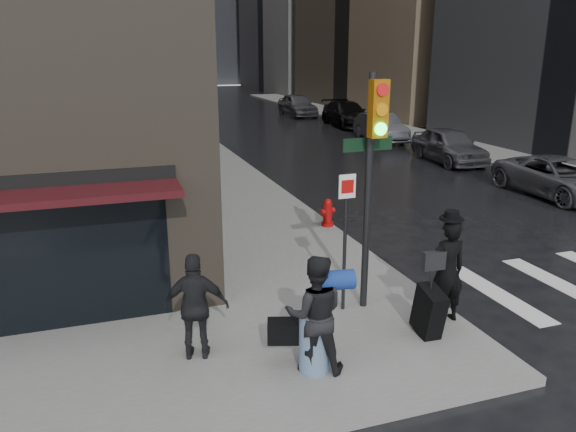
{
  "coord_description": "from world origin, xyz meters",
  "views": [
    {
      "loc": [
        -4.03,
        -7.7,
        4.86
      ],
      "look_at": [
        -0.18,
        3.6,
        1.3
      ],
      "focal_mm": 35.0,
      "sensor_mm": 36.0,
      "label": 1
    }
  ],
  "objects_px": {
    "man_jeans": "(314,314)",
    "parked_car_0": "(559,177)",
    "fire_hydrant": "(328,214)",
    "parked_car_1": "(449,145)",
    "man_overcoat": "(443,277)",
    "traffic_light": "(370,163)",
    "parked_car_4": "(297,105)",
    "parked_car_2": "(381,127)",
    "man_greycoat": "(196,307)",
    "parked_car_3": "(347,114)"
  },
  "relations": [
    {
      "from": "man_overcoat",
      "to": "man_greycoat",
      "type": "bearing_deg",
      "value": -0.8
    },
    {
      "from": "traffic_light",
      "to": "parked_car_0",
      "type": "xyz_separation_m",
      "value": [
        10.28,
        5.97,
        -2.28
      ]
    },
    {
      "from": "fire_hydrant",
      "to": "parked_car_2",
      "type": "relative_size",
      "value": 0.17
    },
    {
      "from": "man_jeans",
      "to": "parked_car_1",
      "type": "bearing_deg",
      "value": -112.43
    },
    {
      "from": "parked_car_0",
      "to": "parked_car_3",
      "type": "xyz_separation_m",
      "value": [
        0.84,
        19.17,
        0.12
      ]
    },
    {
      "from": "parked_car_0",
      "to": "parked_car_1",
      "type": "height_order",
      "value": "parked_car_1"
    },
    {
      "from": "man_jeans",
      "to": "parked_car_4",
      "type": "relative_size",
      "value": 0.38
    },
    {
      "from": "man_jeans",
      "to": "parked_car_2",
      "type": "bearing_deg",
      "value": -102.34
    },
    {
      "from": "fire_hydrant",
      "to": "traffic_light",
      "type": "bearing_deg",
      "value": -104.98
    },
    {
      "from": "fire_hydrant",
      "to": "parked_car_1",
      "type": "xyz_separation_m",
      "value": [
        8.91,
        7.38,
        0.28
      ]
    },
    {
      "from": "fire_hydrant",
      "to": "parked_car_2",
      "type": "distance_m",
      "value": 16.4
    },
    {
      "from": "traffic_light",
      "to": "fire_hydrant",
      "type": "relative_size",
      "value": 5.62
    },
    {
      "from": "man_overcoat",
      "to": "parked_car_2",
      "type": "relative_size",
      "value": 0.46
    },
    {
      "from": "parked_car_1",
      "to": "parked_car_2",
      "type": "distance_m",
      "value": 6.39
    },
    {
      "from": "man_jeans",
      "to": "parked_car_4",
      "type": "height_order",
      "value": "man_jeans"
    },
    {
      "from": "parked_car_0",
      "to": "parked_car_3",
      "type": "distance_m",
      "value": 19.19
    },
    {
      "from": "man_overcoat",
      "to": "fire_hydrant",
      "type": "xyz_separation_m",
      "value": [
        0.32,
        5.98,
        -0.53
      ]
    },
    {
      "from": "man_jeans",
      "to": "parked_car_1",
      "type": "height_order",
      "value": "man_jeans"
    },
    {
      "from": "man_overcoat",
      "to": "parked_car_4",
      "type": "bearing_deg",
      "value": -102.84
    },
    {
      "from": "parked_car_4",
      "to": "traffic_light",
      "type": "bearing_deg",
      "value": -106.82
    },
    {
      "from": "parked_car_2",
      "to": "man_overcoat",
      "type": "bearing_deg",
      "value": -109.56
    },
    {
      "from": "man_greycoat",
      "to": "parked_car_1",
      "type": "distance_m",
      "value": 18.84
    },
    {
      "from": "man_greycoat",
      "to": "man_overcoat",
      "type": "bearing_deg",
      "value": -168.43
    },
    {
      "from": "parked_car_4",
      "to": "fire_hydrant",
      "type": "bearing_deg",
      "value": -107.29
    },
    {
      "from": "parked_car_1",
      "to": "parked_car_4",
      "type": "xyz_separation_m",
      "value": [
        -0.26,
        19.17,
        0.06
      ]
    },
    {
      "from": "traffic_light",
      "to": "parked_car_3",
      "type": "xyz_separation_m",
      "value": [
        11.12,
        25.15,
        -2.16
      ]
    },
    {
      "from": "man_overcoat",
      "to": "fire_hydrant",
      "type": "bearing_deg",
      "value": -90.52
    },
    {
      "from": "parked_car_1",
      "to": "man_overcoat",
      "type": "bearing_deg",
      "value": -119.83
    },
    {
      "from": "man_jeans",
      "to": "parked_car_3",
      "type": "distance_m",
      "value": 29.73
    },
    {
      "from": "fire_hydrant",
      "to": "man_jeans",
      "type": "bearing_deg",
      "value": -114.35
    },
    {
      "from": "man_greycoat",
      "to": "parked_car_3",
      "type": "relative_size",
      "value": 0.32
    },
    {
      "from": "parked_car_2",
      "to": "man_greycoat",
      "type": "bearing_deg",
      "value": -119.27
    },
    {
      "from": "parked_car_4",
      "to": "parked_car_1",
      "type": "bearing_deg",
      "value": -88.47
    },
    {
      "from": "traffic_light",
      "to": "parked_car_3",
      "type": "distance_m",
      "value": 27.58
    },
    {
      "from": "man_jeans",
      "to": "man_greycoat",
      "type": "relative_size",
      "value": 1.07
    },
    {
      "from": "man_greycoat",
      "to": "fire_hydrant",
      "type": "height_order",
      "value": "man_greycoat"
    },
    {
      "from": "parked_car_1",
      "to": "parked_car_4",
      "type": "height_order",
      "value": "parked_car_4"
    },
    {
      "from": "fire_hydrant",
      "to": "parked_car_0",
      "type": "distance_m",
      "value": 9.0
    },
    {
      "from": "man_jeans",
      "to": "parked_car_0",
      "type": "bearing_deg",
      "value": -129.49
    },
    {
      "from": "parked_car_3",
      "to": "parked_car_4",
      "type": "xyz_separation_m",
      "value": [
        -1.14,
        6.39,
        0.04
      ]
    },
    {
      "from": "man_greycoat",
      "to": "parked_car_3",
      "type": "xyz_separation_m",
      "value": [
        14.41,
        25.89,
        -0.23
      ]
    },
    {
      "from": "man_overcoat",
      "to": "parked_car_2",
      "type": "distance_m",
      "value": 21.8
    },
    {
      "from": "parked_car_3",
      "to": "parked_car_4",
      "type": "bearing_deg",
      "value": 104.94
    },
    {
      "from": "parked_car_0",
      "to": "parked_car_2",
      "type": "xyz_separation_m",
      "value": [
        -0.05,
        12.78,
        0.09
      ]
    },
    {
      "from": "parked_car_3",
      "to": "parked_car_4",
      "type": "distance_m",
      "value": 6.49
    },
    {
      "from": "traffic_light",
      "to": "parked_car_0",
      "type": "bearing_deg",
      "value": 28.09
    },
    {
      "from": "fire_hydrant",
      "to": "man_overcoat",
      "type": "bearing_deg",
      "value": -93.09
    },
    {
      "from": "traffic_light",
      "to": "parked_car_4",
      "type": "distance_m",
      "value": 33.15
    },
    {
      "from": "man_overcoat",
      "to": "parked_car_1",
      "type": "distance_m",
      "value": 16.24
    },
    {
      "from": "man_jeans",
      "to": "traffic_light",
      "type": "height_order",
      "value": "traffic_light"
    }
  ]
}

